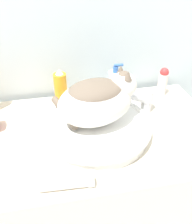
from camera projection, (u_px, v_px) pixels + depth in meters
wall_back at (70, 10)px, 0.96m from camera, size 8.00×0.05×2.40m
vanity_counter at (87, 200)px, 1.13m from camera, size 1.04×0.57×0.84m
sink_basin at (95, 126)px, 0.87m from camera, size 0.41×0.41×0.05m
cat at (97, 99)px, 0.81m from camera, size 0.30×0.28×0.19m
faucet at (144, 100)px, 0.96m from camera, size 0.14×0.08×0.13m
soap_pump_bottle at (115, 86)px, 1.04m from camera, size 0.06×0.06×0.17m
spray_bottle_trigger at (61, 89)px, 1.00m from camera, size 0.05×0.05×0.17m
deodorant_stick at (163, 82)px, 1.08m from camera, size 0.04×0.04×0.14m
cream_tube at (68, 184)px, 0.68m from camera, size 0.16×0.04×0.04m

